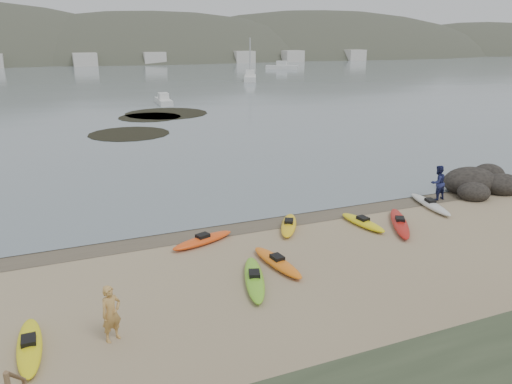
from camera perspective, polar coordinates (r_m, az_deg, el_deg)
name	(u,v)px	position (r m, az deg, el deg)	size (l,w,h in m)	color
ground	(256,221)	(24.81, 0.00, -3.31)	(600.00, 600.00, 0.00)	tan
wet_sand	(258,223)	(24.55, 0.27, -3.53)	(60.00, 60.00, 0.00)	brown
water	(55,52)	(321.64, -21.99, 14.57)	(1200.00, 1200.00, 0.00)	slate
kayaks	(305,242)	(21.95, 5.60, -5.76)	(20.68, 9.18, 0.34)	red
person_west	(111,313)	(15.83, -16.22, -13.18)	(0.65, 0.43, 1.79)	tan
person_east	(438,183)	(29.52, 20.06, 1.01)	(0.95, 0.74, 1.96)	navy
rock_cluster	(480,186)	(32.54, 24.24, 0.58)	(5.16, 3.77, 1.68)	black
kelp_mats	(153,119)	(56.63, -11.67, 8.12)	(14.80, 20.04, 0.04)	black
moored_boats	(112,79)	(107.51, -16.16, 12.33)	(95.55, 68.28, 1.38)	silver
far_hills	(165,97)	(222.11, -10.31, 10.68)	(550.00, 135.00, 80.00)	#384235
far_town	(92,59)	(167.21, -18.27, 14.19)	(199.00, 5.00, 4.00)	beige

